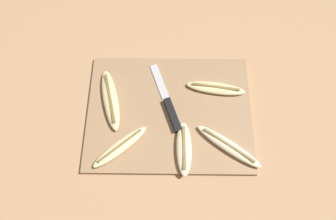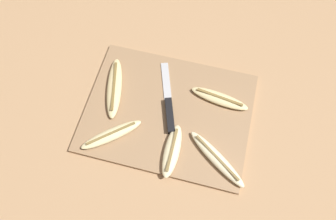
{
  "view_description": "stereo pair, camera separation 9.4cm",
  "coord_description": "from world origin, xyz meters",
  "px_view_note": "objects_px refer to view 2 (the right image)",
  "views": [
    {
      "loc": [
        0.0,
        -0.39,
        0.88
      ],
      "look_at": [
        0.0,
        0.0,
        0.02
      ],
      "focal_mm": 35.0,
      "sensor_mm": 36.0,
      "label": 1
    },
    {
      "loc": [
        0.1,
        -0.38,
        0.88
      ],
      "look_at": [
        0.0,
        0.0,
        0.02
      ],
      "focal_mm": 35.0,
      "sensor_mm": 36.0,
      "label": 2
    }
  ],
  "objects_px": {
    "knife": "(169,109)",
    "banana_ripe_center": "(219,99)",
    "banana_soft_right": "(112,135)",
    "banana_bright_far": "(217,159)",
    "banana_mellow_near": "(114,88)",
    "banana_cream_curved": "(172,151)"
  },
  "relations": [
    {
      "from": "knife",
      "to": "banana_bright_far",
      "type": "relative_size",
      "value": 1.23
    },
    {
      "from": "knife",
      "to": "banana_cream_curved",
      "type": "height_order",
      "value": "banana_cream_curved"
    },
    {
      "from": "banana_ripe_center",
      "to": "banana_bright_far",
      "type": "relative_size",
      "value": 0.96
    },
    {
      "from": "knife",
      "to": "banana_bright_far",
      "type": "bearing_deg",
      "value": -54.52
    },
    {
      "from": "banana_cream_curved",
      "to": "banana_ripe_center",
      "type": "xyz_separation_m",
      "value": [
        0.1,
        0.19,
        -0.0
      ]
    },
    {
      "from": "banana_bright_far",
      "to": "knife",
      "type": "bearing_deg",
      "value": 144.99
    },
    {
      "from": "banana_cream_curved",
      "to": "banana_soft_right",
      "type": "bearing_deg",
      "value": 178.66
    },
    {
      "from": "banana_ripe_center",
      "to": "banana_bright_far",
      "type": "xyz_separation_m",
      "value": [
        0.03,
        -0.18,
        0.0
      ]
    },
    {
      "from": "banana_soft_right",
      "to": "banana_bright_far",
      "type": "height_order",
      "value": "same"
    },
    {
      "from": "knife",
      "to": "banana_soft_right",
      "type": "height_order",
      "value": "banana_soft_right"
    },
    {
      "from": "banana_bright_far",
      "to": "banana_cream_curved",
      "type": "bearing_deg",
      "value": -176.19
    },
    {
      "from": "banana_mellow_near",
      "to": "banana_soft_right",
      "type": "relative_size",
      "value": 1.28
    },
    {
      "from": "banana_mellow_near",
      "to": "banana_cream_curved",
      "type": "height_order",
      "value": "same"
    },
    {
      "from": "knife",
      "to": "banana_ripe_center",
      "type": "relative_size",
      "value": 1.28
    },
    {
      "from": "banana_mellow_near",
      "to": "banana_cream_curved",
      "type": "bearing_deg",
      "value": -34.69
    },
    {
      "from": "knife",
      "to": "banana_soft_right",
      "type": "xyz_separation_m",
      "value": [
        -0.14,
        -0.12,
        0.0
      ]
    },
    {
      "from": "banana_cream_curved",
      "to": "banana_soft_right",
      "type": "xyz_separation_m",
      "value": [
        -0.17,
        0.0,
        -0.0
      ]
    },
    {
      "from": "banana_ripe_center",
      "to": "banana_soft_right",
      "type": "relative_size",
      "value": 1.11
    },
    {
      "from": "banana_ripe_center",
      "to": "banana_bright_far",
      "type": "distance_m",
      "value": 0.18
    },
    {
      "from": "banana_bright_far",
      "to": "banana_soft_right",
      "type": "bearing_deg",
      "value": -179.22
    },
    {
      "from": "banana_cream_curved",
      "to": "banana_ripe_center",
      "type": "height_order",
      "value": "banana_cream_curved"
    },
    {
      "from": "banana_ripe_center",
      "to": "banana_soft_right",
      "type": "bearing_deg",
      "value": -145.61
    }
  ]
}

